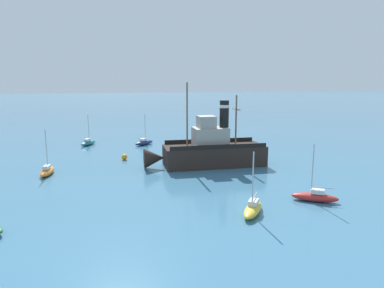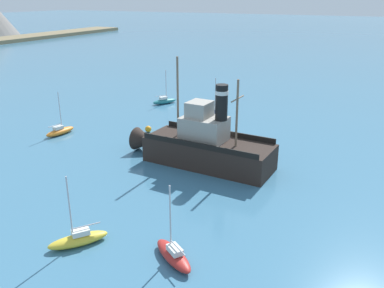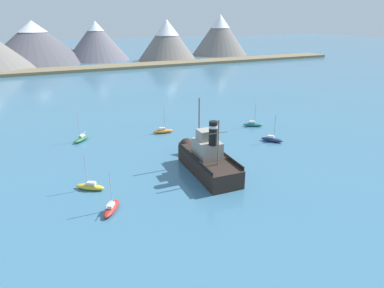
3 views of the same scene
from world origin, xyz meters
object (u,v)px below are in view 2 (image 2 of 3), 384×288
Objects in this scene: sailboat_teal at (164,101)px; mooring_buoy at (148,129)px; sailboat_red at (173,255)px; sailboat_navy at (213,111)px; sailboat_yellow at (78,239)px; sailboat_orange at (60,131)px; old_tugboat at (203,146)px.

mooring_buoy is (-12.21, -4.92, -0.05)m from sailboat_teal.
sailboat_teal is at bearing 31.03° from sailboat_red.
sailboat_red is at bearing -160.41° from sailboat_navy.
sailboat_navy reaches higher than mooring_buoy.
sailboat_yellow is (-33.55, -13.16, 0.00)m from sailboat_teal.
sailboat_orange is 27.42m from sailboat_red.
sailboat_teal is 17.87m from sailboat_orange.
sailboat_red and sailboat_navy have the same top height.
sailboat_yellow reaches higher than mooring_buoy.
old_tugboat is 18.34m from sailboat_orange.
sailboat_teal and sailboat_yellow have the same top height.
sailboat_orange is at bearing 168.16° from sailboat_teal.
sailboat_yellow is at bearing 101.48° from sailboat_red.
mooring_buoy is (5.69, 9.70, -1.46)m from old_tugboat.
old_tugboat reaches higher than sailboat_orange.
sailboat_red is 6.56× the size of mooring_buoy.
mooring_buoy is at bearing -58.41° from sailboat_orange.
mooring_buoy is at bearing -158.06° from sailboat_teal.
old_tugboat is 16.95m from sailboat_navy.
old_tugboat reaches higher than sailboat_navy.
sailboat_orange and sailboat_navy have the same top height.
sailboat_navy is at bearing -20.37° from mooring_buoy.
sailboat_teal is 6.56× the size of mooring_buoy.
sailboat_orange is at bearing 121.59° from mooring_buoy.
mooring_buoy is (21.34, 8.25, -0.05)m from sailboat_yellow.
sailboat_orange reaches higher than mooring_buoy.
sailboat_teal is (17.90, 14.62, -1.40)m from old_tugboat.
sailboat_red is (-14.38, -4.81, -1.40)m from old_tugboat.
sailboat_navy is (-2.09, -8.68, 0.00)m from sailboat_teal.
sailboat_red reaches higher than mooring_buoy.
sailboat_orange is 23.26m from sailboat_yellow.
sailboat_orange is 10.08m from mooring_buoy.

